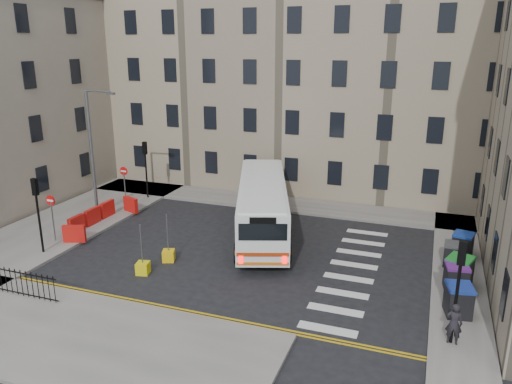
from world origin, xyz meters
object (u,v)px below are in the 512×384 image
Objects in this scene: streetlamp at (92,152)px; bollard_yellow at (169,256)px; bus at (262,205)px; wheelie_bin_e at (463,244)px; wheelie_bin_a at (458,300)px; bollard_chevron at (143,268)px; pedestrian at (454,323)px; wheelie_bin_d at (453,254)px; wheelie_bin_b at (456,277)px; wheelie_bin_c at (459,270)px.

streetlamp is 9.83m from bollard_yellow.
bus is 19.71× the size of bollard_yellow.
bus is at bearing -165.19° from wheelie_bin_e.
wheelie_bin_a reaches higher than bollard_chevron.
bollard_yellow is (-3.32, -5.35, -1.53)m from bus.
pedestrian is at bearing -80.49° from wheelie_bin_e.
bollard_yellow is (-13.92, -4.23, -0.43)m from wheelie_bin_d.
wheelie_bin_b is at bearing -85.86° from wheelie_bin_d.
wheelie_bin_e is 0.79× the size of pedestrian.
wheelie_bin_c is at bearing -36.04° from bus.
pedestrian is (-0.58, -8.76, 0.20)m from wheelie_bin_e.
wheelie_bin_d is at bearing 83.44° from wheelie_bin_b.
wheelie_bin_a is 6.47m from wheelie_bin_e.
bus is 12.43m from wheelie_bin_a.
wheelie_bin_b reaches higher than wheelie_bin_d.
streetlamp reaches higher than wheelie_bin_c.
wheelie_bin_a is 2.25× the size of bollard_chevron.
streetlamp reaches higher than wheelie_bin_a.
wheelie_bin_e reaches higher than bollard_chevron.
wheelie_bin_b is 0.97× the size of wheelie_bin_e.
wheelie_bin_c is 15.12m from bollard_chevron.
wheelie_bin_e is at bearing 26.50° from bollard_chevron.
streetlamp is 10.42m from bollard_chevron.
streetlamp reaches higher than wheelie_bin_d.
bus is at bearing -177.42° from wheelie_bin_c.
streetlamp is 22.75m from wheelie_bin_a.
wheelie_bin_e reaches higher than wheelie_bin_d.
bus reaches higher than wheelie_bin_c.
bollard_chevron is at bearing -137.35° from bus.
wheelie_bin_d is 7.34m from pedestrian.
wheelie_bin_b is at bearing -7.94° from streetlamp.
bollard_yellow is at bearing -141.25° from bus.
wheelie_bin_a is 2.93m from wheelie_bin_c.
wheelie_bin_a is 5.04m from wheelie_bin_d.
streetlamp is at bearing -163.59° from wheelie_bin_e.
wheelie_bin_d is (-0.09, 2.84, -0.05)m from wheelie_bin_b.
pedestrian is at bearing -88.34° from wheelie_bin_d.
wheelie_bin_e is 2.19× the size of bollard_yellow.
wheelie_bin_b is 0.75m from wheelie_bin_c.
bus reaches higher than wheelie_bin_a.
bollard_chevron is at bearing -4.63° from pedestrian.
wheelie_bin_c is 1.28× the size of wheelie_bin_d.
bus is 9.01× the size of wheelie_bin_e.
streetlamp is at bearing -178.23° from wheelie_bin_d.
wheelie_bin_a is 2.32m from pedestrian.
bollard_chevron is at bearing -140.23° from wheelie_bin_e.
pedestrian is 14.20m from bollard_yellow.
bollard_chevron is (-14.51, -0.95, -0.51)m from wheelie_bin_a.
wheelie_bin_a is at bearing 3.73° from bollard_chevron.
wheelie_bin_a is at bearing -94.83° from pedestrian.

